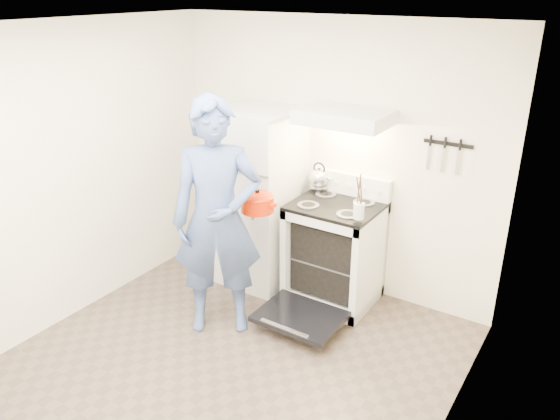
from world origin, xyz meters
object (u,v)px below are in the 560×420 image
object	(u,v)px
stove_body	(334,254)
tea_kettle	(319,177)
refrigerator	(259,198)
person	(217,219)
dutch_oven	(257,204)

from	to	relation	value
stove_body	tea_kettle	bearing A→B (deg)	143.75
refrigerator	person	world-z (taller)	person
refrigerator	tea_kettle	world-z (taller)	refrigerator
refrigerator	person	xyz separation A→B (m)	(0.20, -0.87, 0.14)
refrigerator	person	bearing A→B (deg)	-76.85
dutch_oven	person	bearing A→B (deg)	-124.39
stove_body	person	bearing A→B (deg)	-124.13
person	dutch_oven	world-z (taller)	person
tea_kettle	dutch_oven	xyz separation A→B (m)	(-0.11, -0.83, -0.01)
refrigerator	tea_kettle	distance (m)	0.61
refrigerator	dutch_oven	xyz separation A→B (m)	(0.40, -0.59, 0.22)
tea_kettle	person	xyz separation A→B (m)	(-0.31, -1.12, -0.09)
refrigerator	dutch_oven	world-z (taller)	refrigerator
person	stove_body	bearing A→B (deg)	20.06
tea_kettle	person	bearing A→B (deg)	-105.38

